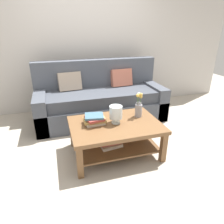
{
  "coord_description": "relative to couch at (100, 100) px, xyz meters",
  "views": [
    {
      "loc": [
        -0.73,
        -2.53,
        1.63
      ],
      "look_at": [
        -0.01,
        -0.13,
        0.55
      ],
      "focal_mm": 32.2,
      "sensor_mm": 36.0,
      "label": 1
    }
  ],
  "objects": [
    {
      "name": "book_stack_main",
      "position": [
        -0.34,
        -1.12,
        0.15
      ],
      "size": [
        0.29,
        0.26,
        0.12
      ],
      "color": "beige",
      "rests_on": "coffee_table"
    },
    {
      "name": "glass_hurricane_vase",
      "position": [
        -0.07,
        -1.17,
        0.24
      ],
      "size": [
        0.17,
        0.17,
        0.24
      ],
      "color": "silver",
      "rests_on": "coffee_table"
    },
    {
      "name": "couch",
      "position": [
        0.0,
        0.0,
        0.0
      ],
      "size": [
        2.3,
        0.9,
        1.06
      ],
      "color": "#474C56",
      "rests_on": "ground"
    },
    {
      "name": "coffee_table",
      "position": [
        -0.09,
        -1.18,
        -0.04
      ],
      "size": [
        1.18,
        0.82,
        0.45
      ],
      "color": "brown",
      "rests_on": "ground"
    },
    {
      "name": "ground_plane",
      "position": [
        -0.07,
        -0.9,
        -0.36
      ],
      "size": [
        10.0,
        10.0,
        0.0
      ],
      "primitive_type": "plane",
      "color": "#ADA393"
    },
    {
      "name": "back_wall",
      "position": [
        -0.07,
        0.75,
        0.99
      ],
      "size": [
        6.4,
        0.12,
        2.7
      ],
      "primitive_type": "cube",
      "color": "#BCB7B2",
      "rests_on": "ground"
    },
    {
      "name": "flower_pitcher",
      "position": [
        0.3,
        -1.06,
        0.23
      ],
      "size": [
        0.1,
        0.1,
        0.35
      ],
      "color": "gray",
      "rests_on": "coffee_table"
    }
  ]
}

